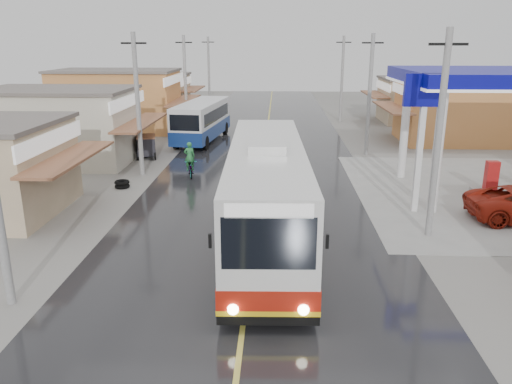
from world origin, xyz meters
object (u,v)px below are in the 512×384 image
second_bus (202,120)px  tyre_stack (122,184)px  cyclist (190,165)px  coach_bus (267,193)px  tricycle_near (146,145)px

second_bus → tyre_stack: bearing=-93.5°
cyclist → tyre_stack: size_ratio=2.60×
cyclist → tyre_stack: cyclist is taller
coach_bus → tyre_stack: bearing=136.1°
coach_bus → cyclist: bearing=113.8°
tyre_stack → second_bus: bearing=79.7°
coach_bus → second_bus: bearing=103.4°
second_bus → cyclist: (0.87, -10.62, -0.95)m
tricycle_near → cyclist: bearing=-65.1°
second_bus → cyclist: second_bus is taller
second_bus → tricycle_near: bearing=-108.9°
cyclist → tricycle_near: size_ratio=1.01×
tricycle_near → coach_bus: bearing=-73.6°
coach_bus → tyre_stack: (-7.86, 7.13, -1.77)m
tricycle_near → tyre_stack: tricycle_near is taller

